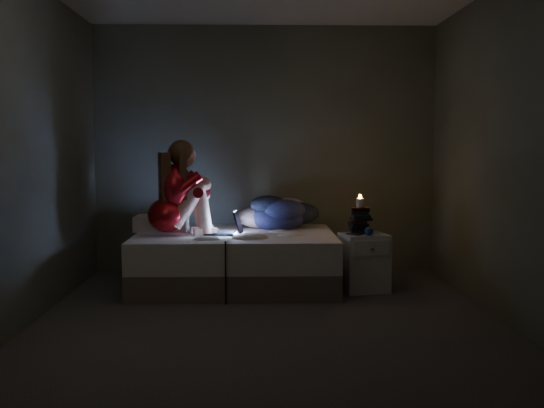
{
  "coord_description": "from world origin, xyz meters",
  "views": [
    {
      "loc": [
        -0.1,
        -5.15,
        1.33
      ],
      "look_at": [
        0.05,
        1.0,
        0.8
      ],
      "focal_mm": 43.78,
      "sensor_mm": 36.0,
      "label": 1
    }
  ],
  "objects_px": {
    "candle": "(360,203)",
    "nightstand": "(364,263)",
    "phone": "(353,234)",
    "bed": "(235,260)",
    "laptop": "(223,222)",
    "woman": "(167,188)"
  },
  "relations": [
    {
      "from": "candle",
      "to": "woman",
      "type": "bearing_deg",
      "value": 179.56
    },
    {
      "from": "bed",
      "to": "candle",
      "type": "xyz_separation_m",
      "value": [
        1.16,
        -0.16,
        0.56
      ]
    },
    {
      "from": "nightstand",
      "to": "candle",
      "type": "bearing_deg",
      "value": 103.47
    },
    {
      "from": "bed",
      "to": "candle",
      "type": "distance_m",
      "value": 1.3
    },
    {
      "from": "nightstand",
      "to": "candle",
      "type": "relative_size",
      "value": 6.67
    },
    {
      "from": "woman",
      "to": "laptop",
      "type": "bearing_deg",
      "value": -10.44
    },
    {
      "from": "bed",
      "to": "woman",
      "type": "bearing_deg",
      "value": -166.51
    },
    {
      "from": "woman",
      "to": "candle",
      "type": "distance_m",
      "value": 1.79
    },
    {
      "from": "candle",
      "to": "phone",
      "type": "distance_m",
      "value": 0.3
    },
    {
      "from": "candle",
      "to": "nightstand",
      "type": "bearing_deg",
      "value": -64.37
    },
    {
      "from": "woman",
      "to": "candle",
      "type": "xyz_separation_m",
      "value": [
        1.78,
        -0.01,
        -0.14
      ]
    },
    {
      "from": "bed",
      "to": "candle",
      "type": "bearing_deg",
      "value": -7.98
    },
    {
      "from": "candle",
      "to": "phone",
      "type": "xyz_separation_m",
      "value": [
        -0.08,
        -0.11,
        -0.27
      ]
    },
    {
      "from": "laptop",
      "to": "candle",
      "type": "xyz_separation_m",
      "value": [
        1.27,
        -0.06,
        0.18
      ]
    },
    {
      "from": "bed",
      "to": "phone",
      "type": "bearing_deg",
      "value": -13.94
    },
    {
      "from": "nightstand",
      "to": "phone",
      "type": "relative_size",
      "value": 3.81
    },
    {
      "from": "woman",
      "to": "candle",
      "type": "bearing_deg",
      "value": -16.05
    },
    {
      "from": "laptop",
      "to": "phone",
      "type": "distance_m",
      "value": 1.2
    },
    {
      "from": "laptop",
      "to": "phone",
      "type": "xyz_separation_m",
      "value": [
        1.19,
        -0.17,
        -0.09
      ]
    },
    {
      "from": "candle",
      "to": "phone",
      "type": "relative_size",
      "value": 0.57
    },
    {
      "from": "candle",
      "to": "laptop",
      "type": "bearing_deg",
      "value": 177.29
    },
    {
      "from": "candle",
      "to": "phone",
      "type": "bearing_deg",
      "value": -128.01
    }
  ]
}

